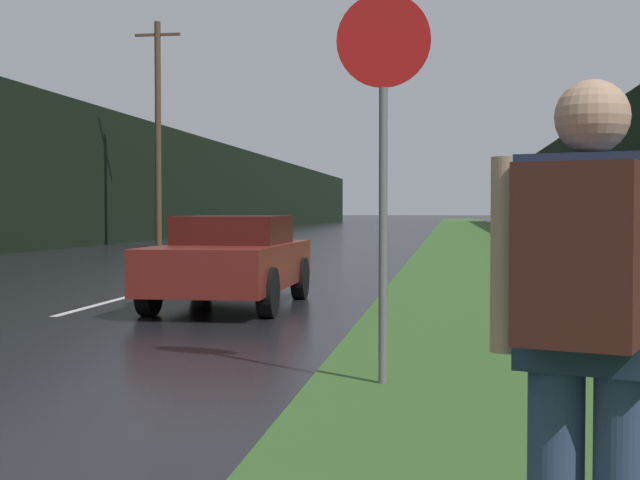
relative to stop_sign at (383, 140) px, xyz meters
The scene contains 10 objects.
grass_verge 32.61m from the stop_sign, 85.78° to the left, with size 6.00×240.00×0.02m, color #386028.
lane_stripe_c 7.51m from the stop_sign, 130.27° to the left, with size 0.12×3.00×0.01m, color silver.
lane_stripe_d 13.53m from the stop_sign, 110.50° to the left, with size 0.12×3.00×0.01m, color silver.
lane_stripe_e 20.18m from the stop_sign, 103.49° to the left, with size 0.12×3.00×0.01m, color silver.
treeline_far_side 44.96m from the stop_sign, 109.18° to the left, with size 2.00×140.00×5.73m, color black.
treeline_near_side 43.29m from the stop_sign, 78.82° to the left, with size 2.00×140.00×6.04m, color black.
utility_pole_far 28.43m from the stop_sign, 112.15° to the left, with size 1.80×0.24×8.72m.
stop_sign is the anchor object (origin of this frame).
hitchhiker_with_backpack 4.55m from the stop_sign, 77.79° to the right, with size 0.60×0.52×1.81m.
car_passing_near 6.35m from the stop_sign, 115.18° to the left, with size 1.83×4.09×1.33m.
Camera 1 is at (5.21, 0.41, 1.41)m, focal length 50.00 mm.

